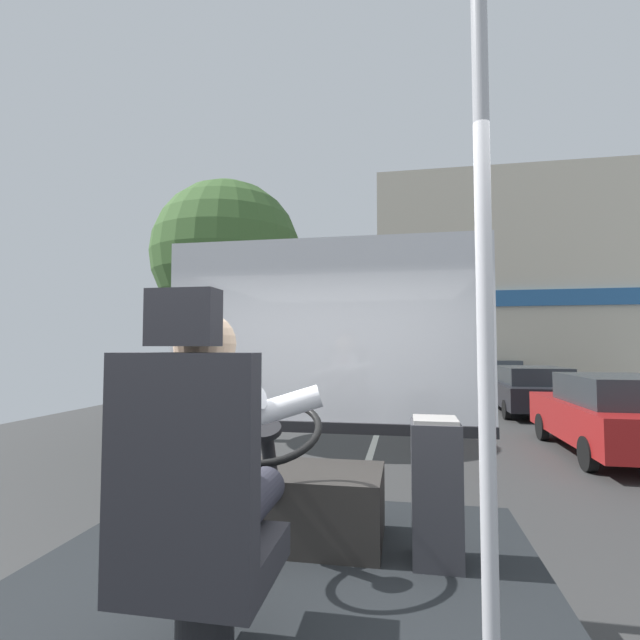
{
  "coord_description": "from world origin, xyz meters",
  "views": [
    {
      "loc": [
        0.61,
        -1.84,
        1.89
      ],
      "look_at": [
        0.08,
        1.05,
        2.05
      ],
      "focal_mm": 26.03,
      "sensor_mm": 36.0,
      "label": 1
    }
  ],
  "objects_px": {
    "driver_seat": "(195,520)",
    "parked_car_black": "(531,389)",
    "handrail_pole": "(486,362)",
    "parked_car_silver": "(494,376)",
    "steering_console": "(287,500)",
    "parked_car_red": "(615,414)",
    "fare_box": "(436,490)",
    "bus_driver": "(211,456)"
  },
  "relations": [
    {
      "from": "driver_seat",
      "to": "parked_car_black",
      "type": "bearing_deg",
      "value": 71.58
    },
    {
      "from": "parked_car_black",
      "to": "handrail_pole",
      "type": "bearing_deg",
      "value": -104.45
    },
    {
      "from": "handrail_pole",
      "to": "parked_car_silver",
      "type": "bearing_deg",
      "value": 79.85
    },
    {
      "from": "steering_console",
      "to": "parked_car_silver",
      "type": "height_order",
      "value": "steering_console"
    },
    {
      "from": "steering_console",
      "to": "parked_car_red",
      "type": "xyz_separation_m",
      "value": [
        4.22,
        6.17,
        -0.29
      ]
    },
    {
      "from": "steering_console",
      "to": "fare_box",
      "type": "xyz_separation_m",
      "value": [
        0.84,
        -0.13,
        0.14
      ]
    },
    {
      "from": "fare_box",
      "to": "parked_car_red",
      "type": "height_order",
      "value": "fare_box"
    },
    {
      "from": "bus_driver",
      "to": "fare_box",
      "type": "relative_size",
      "value": 1.08
    },
    {
      "from": "steering_console",
      "to": "bus_driver",
      "type": "bearing_deg",
      "value": -90.0
    },
    {
      "from": "parked_car_silver",
      "to": "parked_car_black",
      "type": "bearing_deg",
      "value": -89.46
    },
    {
      "from": "bus_driver",
      "to": "driver_seat",
      "type": "bearing_deg",
      "value": -90.0
    },
    {
      "from": "bus_driver",
      "to": "handrail_pole",
      "type": "xyz_separation_m",
      "value": [
        0.89,
        -0.28,
        0.35
      ]
    },
    {
      "from": "bus_driver",
      "to": "parked_car_black",
      "type": "relative_size",
      "value": 0.2
    },
    {
      "from": "parked_car_black",
      "to": "parked_car_silver",
      "type": "bearing_deg",
      "value": 90.54
    },
    {
      "from": "handrail_pole",
      "to": "fare_box",
      "type": "distance_m",
      "value": 1.42
    },
    {
      "from": "driver_seat",
      "to": "fare_box",
      "type": "xyz_separation_m",
      "value": [
        0.84,
        1.07,
        -0.18
      ]
    },
    {
      "from": "parked_car_black",
      "to": "parked_car_red",
      "type": "bearing_deg",
      "value": -89.02
    },
    {
      "from": "parked_car_red",
      "to": "parked_car_silver",
      "type": "bearing_deg",
      "value": 90.75
    },
    {
      "from": "steering_console",
      "to": "fare_box",
      "type": "bearing_deg",
      "value": -9.01
    },
    {
      "from": "driver_seat",
      "to": "fare_box",
      "type": "bearing_deg",
      "value": 52.06
    },
    {
      "from": "fare_box",
      "to": "parked_car_black",
      "type": "height_order",
      "value": "fare_box"
    },
    {
      "from": "handrail_pole",
      "to": "parked_car_red",
      "type": "bearing_deg",
      "value": 66.16
    },
    {
      "from": "bus_driver",
      "to": "fare_box",
      "type": "distance_m",
      "value": 1.31
    },
    {
      "from": "parked_car_black",
      "to": "driver_seat",
      "type": "bearing_deg",
      "value": -108.42
    },
    {
      "from": "parked_car_silver",
      "to": "bus_driver",
      "type": "bearing_deg",
      "value": -103.11
    },
    {
      "from": "handrail_pole",
      "to": "fare_box",
      "type": "bearing_deg",
      "value": 92.77
    },
    {
      "from": "driver_seat",
      "to": "parked_car_black",
      "type": "xyz_separation_m",
      "value": [
        4.14,
        12.42,
        -0.64
      ]
    },
    {
      "from": "steering_console",
      "to": "driver_seat",
      "type": "bearing_deg",
      "value": -90.0
    },
    {
      "from": "fare_box",
      "to": "parked_car_silver",
      "type": "xyz_separation_m",
      "value": [
        3.25,
        16.6,
        -0.44
      ]
    },
    {
      "from": "driver_seat",
      "to": "fare_box",
      "type": "relative_size",
      "value": 1.75
    },
    {
      "from": "fare_box",
      "to": "bus_driver",
      "type": "bearing_deg",
      "value": -131.4
    },
    {
      "from": "bus_driver",
      "to": "parked_car_black",
      "type": "xyz_separation_m",
      "value": [
        4.14,
        12.3,
        -0.82
      ]
    },
    {
      "from": "steering_console",
      "to": "parked_car_red",
      "type": "bearing_deg",
      "value": 55.62
    },
    {
      "from": "steering_console",
      "to": "fare_box",
      "type": "relative_size",
      "value": 1.49
    },
    {
      "from": "handrail_pole",
      "to": "parked_car_silver",
      "type": "distance_m",
      "value": 18.15
    },
    {
      "from": "steering_console",
      "to": "parked_car_silver",
      "type": "xyz_separation_m",
      "value": [
        4.09,
        16.47,
        -0.3
      ]
    },
    {
      "from": "bus_driver",
      "to": "parked_car_silver",
      "type": "xyz_separation_m",
      "value": [
        4.09,
        17.55,
        -0.8
      ]
    },
    {
      "from": "driver_seat",
      "to": "parked_car_red",
      "type": "bearing_deg",
      "value": 60.2
    },
    {
      "from": "handrail_pole",
      "to": "parked_car_red",
      "type": "height_order",
      "value": "handrail_pole"
    },
    {
      "from": "bus_driver",
      "to": "handrail_pole",
      "type": "bearing_deg",
      "value": -17.55
    },
    {
      "from": "driver_seat",
      "to": "handrail_pole",
      "type": "height_order",
      "value": "handrail_pole"
    },
    {
      "from": "parked_car_red",
      "to": "steering_console",
      "type": "bearing_deg",
      "value": -124.38
    }
  ]
}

